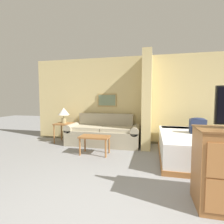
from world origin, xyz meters
TOP-DOWN VIEW (x-y plane):
  - wall_back at (-0.00, 3.84)m, footprint 6.58×0.16m
  - wall_partition_pillar at (0.35, 3.37)m, footprint 0.24×0.83m
  - couch at (-0.88, 3.36)m, footprint 2.12×0.84m
  - coffee_table at (-0.83, 2.43)m, footprint 0.71×0.40m
  - side_table at (-2.14, 3.34)m, footprint 0.49×0.49m
  - table_lamp at (-2.14, 3.34)m, footprint 0.34×0.34m
  - bed at (1.50, 2.66)m, footprint 1.62×2.16m
  - backpack at (1.52, 2.76)m, footprint 0.33×0.23m

SIDE VIEW (x-z plane):
  - bed at x=1.50m, z-range 0.00..0.57m
  - couch at x=-0.88m, z-range -0.12..0.77m
  - coffee_table at x=-0.83m, z-range 0.16..0.61m
  - side_table at x=-2.14m, z-range 0.20..0.79m
  - backpack at x=1.52m, z-range 0.57..0.93m
  - table_lamp at x=-2.14m, z-range 0.68..1.16m
  - wall_back at x=0.00m, z-range -0.01..2.59m
  - wall_partition_pillar at x=0.35m, z-range 0.00..2.60m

